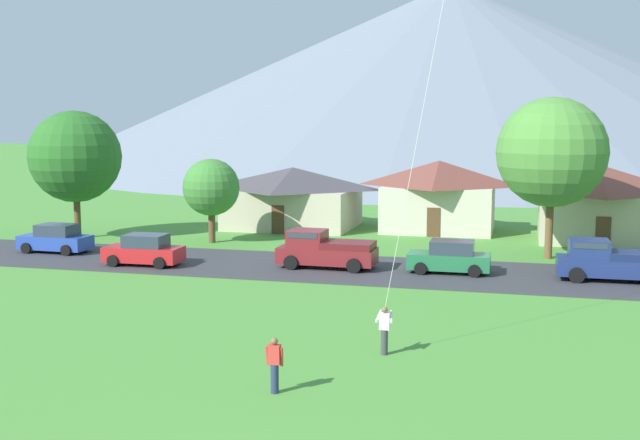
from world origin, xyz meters
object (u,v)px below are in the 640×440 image
parked_car_blue_mid_east (56,239)px  parked_car_red_east_end (144,251)px  tree_near_left (211,188)px  tree_left_of_center (75,157)px  parked_car_green_west_end (450,258)px  pickup_truck_navy_west_side (609,261)px  house_leftmost (599,201)px  house_right_center (293,196)px  pickup_truck_maroon_east_side (325,249)px  watcher_person (275,364)px  tree_right_of_center (552,152)px  house_left_center (439,195)px

parked_car_blue_mid_east → parked_car_red_east_end: same height
tree_near_left → tree_left_of_center: (-9.46, -0.46, 1.89)m
parked_car_green_west_end → pickup_truck_navy_west_side: size_ratio=0.81×
house_leftmost → house_right_center: 21.30m
house_leftmost → pickup_truck_maroon_east_side: bearing=-136.3°
house_right_center → parked_car_red_east_end: house_right_center is taller
tree_left_of_center → watcher_person: 33.86m
parked_car_green_west_end → pickup_truck_maroon_east_side: bearing=-177.5°
parked_car_red_east_end → watcher_person: parked_car_red_east_end is taller
house_leftmost → parked_car_green_west_end: size_ratio=1.94×
house_right_center → tree_right_of_center: bearing=-26.5°
house_right_center → parked_car_green_west_end: 19.79m
tree_left_of_center → parked_car_green_west_end: tree_left_of_center is taller
watcher_person → tree_near_left: bearing=116.0°
parked_car_red_east_end → pickup_truck_navy_west_side: size_ratio=0.81×
parked_car_blue_mid_east → house_left_center: bearing=35.9°
house_leftmost → tree_right_of_center: (-3.35, -8.00, 3.51)m
tree_near_left → parked_car_green_west_end: bearing=-22.6°
tree_near_left → tree_right_of_center: bearing=-1.6°
house_right_center → tree_left_of_center: (-12.46, -8.83, 3.18)m
tree_near_left → parked_car_green_west_end: 17.40m
tree_right_of_center → parked_car_green_west_end: 9.44m
pickup_truck_navy_west_side → parked_car_green_west_end: bearing=-179.8°
house_right_center → tree_right_of_center: tree_right_of_center is taller
house_left_center → house_right_center: (-10.62, -0.68, -0.31)m
tree_left_of_center → house_leftmost: bearing=13.2°
house_leftmost → watcher_person: (-11.73, -33.21, -1.69)m
house_leftmost → pickup_truck_maroon_east_side: (-15.01, -14.32, -1.51)m
tree_right_of_center → parked_car_red_east_end: bearing=-159.4°
tree_right_of_center → watcher_person: size_ratio=5.50×
house_left_center → parked_car_blue_mid_east: bearing=-144.1°
house_left_center → pickup_truck_maroon_east_side: 16.59m
pickup_truck_navy_west_side → house_leftmost: bearing=87.3°
parked_car_blue_mid_east → tree_left_of_center: bearing=109.6°
tree_left_of_center → watcher_person: (22.01, -25.32, -4.58)m
tree_near_left → parked_car_blue_mid_east: 10.03m
house_leftmost → watcher_person: bearing=-109.5°
house_right_center → parked_car_red_east_end: bearing=-101.4°
pickup_truck_navy_west_side → watcher_person: size_ratio=3.12×
tree_right_of_center → tree_left_of_center: bearing=179.8°
tree_near_left → parked_car_blue_mid_east: tree_near_left is taller
parked_car_blue_mid_east → pickup_truck_maroon_east_side: size_ratio=0.81×
parked_car_blue_mid_east → parked_car_red_east_end: bearing=-18.9°
house_leftmost → pickup_truck_navy_west_side: size_ratio=1.56×
house_left_center → watcher_person: house_left_center is taller
tree_near_left → tree_left_of_center: 9.66m
house_left_center → pickup_truck_navy_west_side: size_ratio=1.57×
house_leftmost → tree_near_left: bearing=-163.0°
parked_car_green_west_end → watcher_person: bearing=-99.8°
tree_right_of_center → watcher_person: 27.07m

